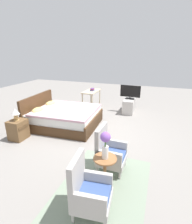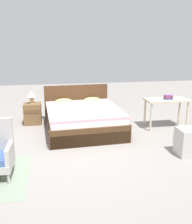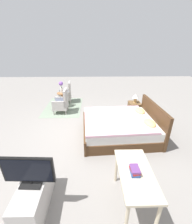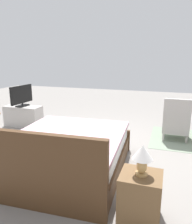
% 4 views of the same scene
% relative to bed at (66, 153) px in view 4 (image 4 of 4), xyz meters
% --- Properties ---
extents(ground_plane, '(16.00, 16.00, 0.00)m').
position_rel_bed_xyz_m(ground_plane, '(-0.17, -0.99, -0.30)').
color(ground_plane, gray).
extents(bed, '(1.85, 2.15, 0.96)m').
position_rel_bed_xyz_m(bed, '(0.00, 0.00, 0.00)').
color(bed, '#472D19').
rests_on(bed, ground_plane).
extents(armchair_by_window_right, '(0.55, 0.55, 0.92)m').
position_rel_bed_xyz_m(armchair_by_window_right, '(-1.64, -2.00, 0.08)').
color(armchair_by_window_right, '#ADA8A3').
rests_on(armchair_by_window_right, floor_rug).
extents(nightstand, '(0.44, 0.41, 0.55)m').
position_rel_bed_xyz_m(nightstand, '(-1.24, 0.71, -0.03)').
color(nightstand, brown).
rests_on(nightstand, ground_plane).
extents(table_lamp, '(0.22, 0.22, 0.33)m').
position_rel_bed_xyz_m(table_lamp, '(-1.24, 0.71, 0.46)').
color(table_lamp, tan).
rests_on(table_lamp, nightstand).
extents(tv_stand, '(0.96, 0.40, 0.53)m').
position_rel_bed_xyz_m(tv_stand, '(2.10, -1.76, -0.03)').
color(tv_stand, '#B7B2AD').
rests_on(tv_stand, ground_plane).
extents(tv_flatscreen, '(0.22, 0.78, 0.53)m').
position_rel_bed_xyz_m(tv_flatscreen, '(2.10, -1.76, 0.51)').
color(tv_flatscreen, black).
rests_on(tv_flatscreen, tv_stand).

